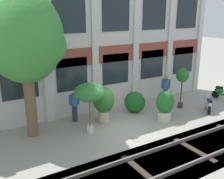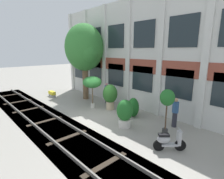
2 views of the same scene
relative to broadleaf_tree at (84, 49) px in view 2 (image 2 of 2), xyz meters
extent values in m
plane|color=#9E998E|center=(3.78, -1.71, -4.23)|extent=(80.00, 80.00, 0.00)
cube|color=silver|center=(3.78, 1.47, -0.42)|extent=(15.65, 0.50, 7.62)
cube|color=brown|center=(3.78, 1.20, -1.13)|extent=(15.65, 0.06, 0.90)
cube|color=silver|center=(-4.05, 1.16, -0.42)|extent=(0.36, 0.16, 7.62)
cube|color=silver|center=(-1.44, 1.16, -0.42)|extent=(0.36, 0.16, 7.62)
cube|color=silver|center=(1.17, 1.16, -0.42)|extent=(0.36, 0.16, 7.62)
cube|color=silver|center=(3.78, 1.16, -0.42)|extent=(0.36, 0.16, 7.62)
cube|color=silver|center=(6.39, 1.16, -0.42)|extent=(0.36, 0.16, 7.62)
cube|color=silver|center=(9.00, 1.16, -0.42)|extent=(0.36, 0.16, 7.62)
cube|color=#1E282D|center=(-2.74, 1.19, -1.98)|extent=(1.67, 0.04, 1.70)
cube|color=#1E282D|center=(-0.14, 1.19, -1.98)|extent=(1.67, 0.04, 1.70)
cube|color=#1E282D|center=(2.47, 1.19, -1.98)|extent=(1.67, 0.04, 1.70)
cube|color=#1E282D|center=(5.08, 1.19, -1.98)|extent=(1.67, 0.04, 1.70)
cube|color=#1E282D|center=(7.69, 1.19, -1.98)|extent=(1.67, 0.04, 1.70)
cube|color=#1E282D|center=(-2.74, 1.19, 0.92)|extent=(1.67, 0.04, 1.70)
cube|color=#1E282D|center=(-0.14, 1.19, 0.92)|extent=(1.67, 0.04, 1.70)
cube|color=#1E282D|center=(2.47, 1.19, 0.92)|extent=(1.67, 0.04, 1.70)
cube|color=#1E282D|center=(5.08, 1.19, 0.92)|extent=(1.67, 0.04, 1.70)
cube|color=#1E282D|center=(7.69, 1.19, 0.92)|extent=(1.67, 0.04, 1.70)
cube|color=#4C473F|center=(3.78, -4.65, -4.37)|extent=(23.65, 2.80, 0.28)
cube|color=slate|center=(3.78, -5.37, -4.16)|extent=(23.65, 0.07, 0.15)
cube|color=slate|center=(3.78, -3.93, -4.16)|extent=(23.65, 0.07, 0.15)
cube|color=#382D23|center=(-5.85, -4.65, -4.22)|extent=(0.24, 2.10, 0.03)
cube|color=#382D23|center=(-2.95, -4.65, -4.22)|extent=(0.24, 2.10, 0.03)
cube|color=#382D23|center=(-0.40, -4.65, -4.22)|extent=(0.24, 2.10, 0.03)
cube|color=#382D23|center=(2.47, -4.65, -4.22)|extent=(0.24, 2.10, 0.03)
cube|color=#382D23|center=(5.16, -4.65, -4.22)|extent=(0.24, 2.10, 0.03)
cube|color=#382D23|center=(7.96, -4.65, -4.22)|extent=(0.24, 2.10, 0.03)
cylinder|color=brown|center=(0.00, 0.00, -2.58)|extent=(0.47, 0.47, 3.31)
ellipsoid|color=#388438|center=(0.00, 0.00, 0.12)|extent=(3.15, 3.15, 3.80)
sphere|color=#388438|center=(-0.79, 0.20, -0.26)|extent=(1.73, 1.73, 1.73)
sphere|color=#388438|center=(0.79, -0.20, -0.26)|extent=(1.73, 1.73, 1.73)
cube|color=gray|center=(-2.74, -1.83, -4.13)|extent=(1.02, 0.51, 0.20)
cube|color=yellow|center=(-2.74, -1.83, -3.89)|extent=(0.88, 0.33, 0.28)
cylinder|color=#333333|center=(8.18, -0.86, -4.09)|extent=(0.29, 0.29, 0.28)
cylinder|color=#4C3826|center=(8.18, -0.86, -3.21)|extent=(0.07, 0.07, 1.47)
ellipsoid|color=#236B28|center=(8.18, -0.86, -2.31)|extent=(0.71, 0.71, 0.82)
cylinder|color=beige|center=(2.33, -1.01, -4.07)|extent=(0.31, 0.31, 0.32)
cylinder|color=brown|center=(2.33, -1.01, -3.20)|extent=(0.07, 0.07, 1.43)
ellipsoid|color=#2D7A33|center=(2.33, -1.01, -2.32)|extent=(1.35, 1.35, 0.83)
cylinder|color=tan|center=(3.46, -0.30, -3.95)|extent=(0.57, 0.57, 0.57)
ellipsoid|color=#286023|center=(3.46, -0.30, -3.09)|extent=(1.04, 1.04, 1.33)
cylinder|color=beige|center=(6.20, -1.71, -4.00)|extent=(0.67, 0.67, 0.46)
ellipsoid|color=#236B28|center=(6.20, -1.71, -3.27)|extent=(0.89, 0.89, 1.19)
cylinder|color=black|center=(9.40, -1.72, -3.99)|extent=(0.39, 0.41, 0.48)
cylinder|color=black|center=(8.79, -2.38, -3.99)|extent=(0.39, 0.41, 0.48)
cube|color=#B2B2B7|center=(9.09, -2.06, -3.95)|extent=(0.64, 0.66, 0.08)
ellipsoid|color=#B2B2B7|center=(8.92, -2.25, -3.71)|extent=(0.57, 0.59, 0.36)
cube|color=black|center=(8.92, -2.25, -3.51)|extent=(0.46, 0.47, 0.10)
cube|color=#B2B2B7|center=(9.35, -1.78, -3.65)|extent=(0.29, 0.28, 0.60)
cylinder|color=#B7B7BF|center=(9.36, -1.77, -3.27)|extent=(0.39, 0.36, 0.03)
cylinder|color=#282833|center=(8.07, 0.30, -3.81)|extent=(0.26, 0.26, 0.84)
cylinder|color=#33598C|center=(8.07, 0.30, -3.10)|extent=(0.34, 0.34, 0.60)
sphere|color=tan|center=(8.07, 0.30, -2.69)|extent=(0.22, 0.22, 0.22)
cylinder|color=#33598C|center=(7.89, 0.44, -3.07)|extent=(0.09, 0.09, 0.54)
cylinder|color=#33598C|center=(8.24, 0.17, -3.07)|extent=(0.09, 0.09, 0.54)
cylinder|color=#282833|center=(2.22, 0.47, -3.81)|extent=(0.26, 0.26, 0.84)
cylinder|color=#33598C|center=(2.22, 0.47, -3.10)|extent=(0.34, 0.34, 0.58)
sphere|color=#D18A89|center=(2.22, 0.47, -2.71)|extent=(0.22, 0.22, 0.22)
cylinder|color=#33598C|center=(2.01, 0.49, -3.08)|extent=(0.09, 0.09, 0.52)
cylinder|color=#33598C|center=(2.44, 0.44, -3.08)|extent=(0.09, 0.09, 0.52)
ellipsoid|color=#19561E|center=(5.48, -0.13, -3.63)|extent=(1.31, 1.28, 1.20)
camera|label=1|loc=(-2.48, -10.95, 1.12)|focal=42.00mm
camera|label=2|loc=(12.31, -8.36, -0.06)|focal=28.00mm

